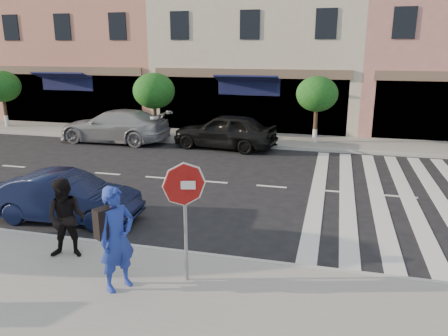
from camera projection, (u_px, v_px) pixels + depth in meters
ground at (171, 227)px, 11.15m from camera, size 120.00×120.00×0.00m
sidewalk_near at (93, 306)px, 7.63m from camera, size 60.00×4.50×0.15m
sidewalk_far at (252, 139)px, 21.39m from camera, size 60.00×3.00×0.15m
building_west_mid at (102, 5)px, 27.78m from camera, size 10.00×9.00×14.00m
building_centre at (265, 28)px, 25.65m from camera, size 11.00×9.00×11.00m
street_tree_wa at (2, 87)px, 23.97m from camera, size 2.00×2.00×3.05m
street_tree_wb at (154, 91)px, 21.81m from camera, size 2.10×2.10×3.06m
street_tree_c at (317, 94)px, 19.87m from camera, size 1.90×1.90×3.04m
stop_sign at (184, 196)px, 7.89m from camera, size 0.81×0.23×2.33m
photographer at (117, 238)px, 7.84m from camera, size 0.76×0.85×1.96m
walker at (67, 219)px, 9.07m from camera, size 0.97×0.84×1.71m
car_near_mid at (66, 197)px, 11.46m from camera, size 3.95×1.56×1.28m
car_far_left at (115, 126)px, 20.97m from camera, size 5.39×2.27×1.55m
car_far_mid at (225, 131)px, 19.64m from camera, size 4.83×2.43×1.58m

